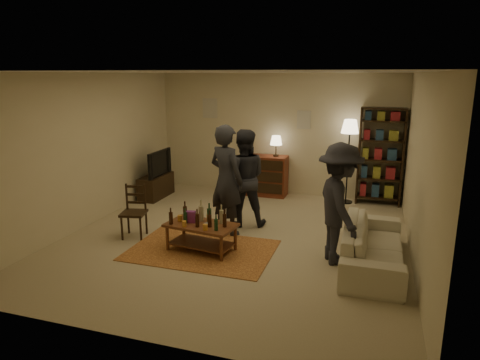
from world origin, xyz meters
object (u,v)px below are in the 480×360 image
at_px(dining_chair, 134,209).
at_px(person_by_sofa, 339,204).
at_px(floor_lamp, 350,132).
at_px(dresser, 265,174).
at_px(bookshelf, 380,156).
at_px(coffee_table, 201,227).
at_px(person_right, 243,178).
at_px(tv_stand, 156,180).
at_px(sofa, 373,245).
at_px(person_left, 226,180).

bearing_deg(dining_chair, person_by_sofa, -13.22).
xyz_separation_m(floor_lamp, person_by_sofa, (0.09, -3.09, -0.63)).
distance_m(dresser, bookshelf, 2.50).
xyz_separation_m(coffee_table, person_right, (0.27, 1.34, 0.48)).
height_order(tv_stand, dresser, dresser).
xyz_separation_m(bookshelf, person_right, (-2.32, -2.10, -0.16)).
height_order(sofa, person_by_sofa, person_by_sofa).
bearing_deg(sofa, person_left, 76.24).
distance_m(tv_stand, person_by_sofa, 4.74).
xyz_separation_m(sofa, person_by_sofa, (-0.50, -0.04, 0.57)).
height_order(bookshelf, person_right, bookshelf).
bearing_deg(coffee_table, tv_stand, 130.58).
relative_size(dining_chair, person_left, 0.48).
height_order(bookshelf, sofa, bookshelf).
bearing_deg(dining_chair, floor_lamp, 30.55).
relative_size(sofa, person_by_sofa, 1.19).
bearing_deg(person_left, person_by_sofa, -173.50).
distance_m(bookshelf, floor_lamp, 0.80).
height_order(tv_stand, person_right, person_right).
xyz_separation_m(tv_stand, dresser, (2.25, 0.91, 0.09)).
relative_size(bookshelf, person_by_sofa, 1.15).
bearing_deg(bookshelf, dresser, -178.43).
height_order(sofa, person_left, person_left).
bearing_deg(person_right, person_by_sofa, 130.66).
distance_m(dining_chair, person_by_sofa, 3.37).
relative_size(tv_stand, bookshelf, 0.52).
height_order(floor_lamp, person_right, floor_lamp).
height_order(person_left, person_by_sofa, person_left).
height_order(dining_chair, person_right, person_right).
distance_m(dining_chair, sofa, 3.85).
distance_m(sofa, person_by_sofa, 0.76).
xyz_separation_m(dresser, floor_lamp, (1.80, -0.06, 1.03)).
xyz_separation_m(dining_chair, tv_stand, (-0.80, 2.21, -0.08)).
relative_size(dresser, person_right, 0.78).
bearing_deg(person_by_sofa, person_left, 49.52).
bearing_deg(person_by_sofa, dining_chair, 67.31).
distance_m(tv_stand, floor_lamp, 4.29).
relative_size(floor_lamp, person_right, 1.02).
distance_m(dining_chair, bookshelf, 5.06).
distance_m(bookshelf, person_right, 3.13).
bearing_deg(tv_stand, person_left, -35.86).
bearing_deg(person_by_sofa, tv_stand, 39.39).
bearing_deg(coffee_table, person_right, 78.74).
bearing_deg(coffee_table, bookshelf, 53.02).
bearing_deg(sofa, tv_stand, 64.66).
xyz_separation_m(coffee_table, floor_lamp, (1.95, 3.31, 1.12)).
distance_m(person_right, person_by_sofa, 2.10).
relative_size(sofa, person_left, 1.11).
bearing_deg(coffee_table, dining_chair, 169.45).
bearing_deg(person_by_sofa, floor_lamp, -20.52).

